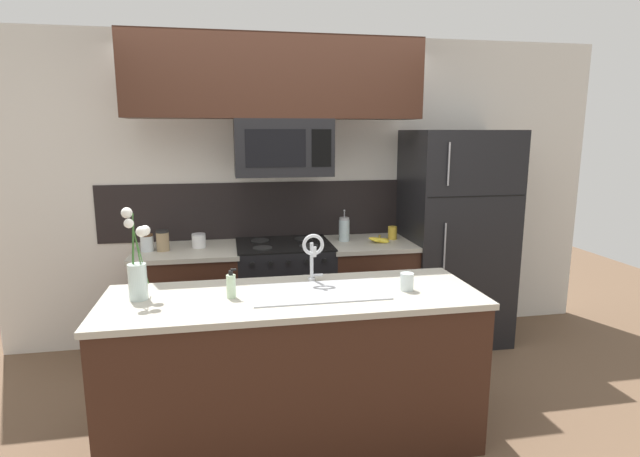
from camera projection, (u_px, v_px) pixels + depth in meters
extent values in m
plane|color=brown|center=(301.00, 406.00, 3.34)|extent=(10.00, 10.00, 0.00)
cube|color=silver|center=(312.00, 191.00, 4.39)|extent=(5.20, 0.10, 2.60)
cube|color=black|center=(279.00, 210.00, 4.31)|extent=(2.99, 0.01, 0.48)
cube|color=#381E14|center=(189.00, 306.00, 3.99)|extent=(0.78, 0.62, 0.88)
cube|color=#B2AD9E|center=(186.00, 251.00, 3.90)|extent=(0.81, 0.65, 0.03)
cube|color=#381E14|center=(368.00, 295.00, 4.26)|extent=(0.68, 0.62, 0.88)
cube|color=#B2AD9E|center=(369.00, 243.00, 4.17)|extent=(0.71, 0.65, 0.03)
cube|color=black|center=(285.00, 298.00, 4.13)|extent=(0.76, 0.62, 0.91)
cube|color=black|center=(284.00, 244.00, 4.04)|extent=(0.76, 0.62, 0.01)
cylinder|color=black|center=(262.00, 248.00, 3.87)|extent=(0.15, 0.15, 0.01)
cylinder|color=black|center=(309.00, 246.00, 3.94)|extent=(0.15, 0.15, 0.01)
cylinder|color=black|center=(260.00, 240.00, 4.13)|extent=(0.15, 0.15, 0.01)
cylinder|color=black|center=(303.00, 239.00, 4.20)|extent=(0.15, 0.15, 0.01)
cylinder|color=black|center=(252.00, 264.00, 3.69)|extent=(0.03, 0.02, 0.03)
cylinder|color=black|center=(271.00, 263.00, 3.71)|extent=(0.03, 0.02, 0.03)
cylinder|color=black|center=(289.00, 262.00, 3.74)|extent=(0.03, 0.02, 0.03)
cylinder|color=black|center=(307.00, 261.00, 3.76)|extent=(0.03, 0.02, 0.03)
cylinder|color=black|center=(325.00, 261.00, 3.79)|extent=(0.03, 0.02, 0.03)
cube|color=black|center=(283.00, 147.00, 3.87)|extent=(0.74, 0.40, 0.43)
cube|color=black|center=(276.00, 148.00, 3.66)|extent=(0.45, 0.00, 0.28)
cube|color=black|center=(322.00, 148.00, 3.72)|extent=(0.15, 0.00, 0.28)
cube|color=#381E14|center=(276.00, 78.00, 3.73)|extent=(2.21, 0.34, 0.60)
cube|color=black|center=(454.00, 237.00, 4.33)|extent=(0.86, 0.72, 1.83)
cube|color=black|center=(477.00, 196.00, 3.90)|extent=(0.82, 0.00, 0.01)
cylinder|color=#99999E|center=(449.00, 164.00, 3.79)|extent=(0.01, 0.01, 0.33)
cylinder|color=#99999E|center=(444.00, 266.00, 3.94)|extent=(0.01, 0.01, 0.69)
cylinder|color=silver|center=(147.00, 244.00, 3.82)|extent=(0.10, 0.10, 0.12)
cylinder|color=#4C331E|center=(147.00, 235.00, 3.81)|extent=(0.10, 0.10, 0.01)
cylinder|color=#997F5B|center=(163.00, 242.00, 3.83)|extent=(0.10, 0.10, 0.14)
cylinder|color=black|center=(162.00, 231.00, 3.81)|extent=(0.09, 0.09, 0.02)
cylinder|color=silver|center=(199.00, 241.00, 3.95)|extent=(0.11, 0.11, 0.10)
cylinder|color=#B2B2B7|center=(199.00, 234.00, 3.93)|extent=(0.11, 0.11, 0.01)
ellipsoid|color=yellow|center=(379.00, 240.00, 4.11)|extent=(0.17, 0.12, 0.05)
ellipsoid|color=yellow|center=(379.00, 240.00, 4.13)|extent=(0.18, 0.08, 0.06)
ellipsoid|color=yellow|center=(380.00, 240.00, 4.11)|extent=(0.18, 0.04, 0.06)
ellipsoid|color=yellow|center=(380.00, 240.00, 4.13)|extent=(0.18, 0.08, 0.06)
ellipsoid|color=yellow|center=(381.00, 240.00, 4.11)|extent=(0.17, 0.12, 0.05)
cylinder|color=brown|center=(380.00, 237.00, 4.12)|extent=(0.02, 0.02, 0.03)
cylinder|color=silver|center=(344.00, 230.00, 4.17)|extent=(0.09, 0.09, 0.18)
cylinder|color=#A3A3AA|center=(344.00, 219.00, 4.15)|extent=(0.08, 0.08, 0.02)
cylinder|color=#A3A3AA|center=(344.00, 214.00, 4.15)|extent=(0.01, 0.01, 0.05)
sphere|color=#A3A3AA|center=(344.00, 211.00, 4.14)|extent=(0.02, 0.02, 0.02)
cylinder|color=gold|center=(392.00, 233.00, 4.25)|extent=(0.08, 0.08, 0.11)
cube|color=#381E14|center=(294.00, 371.00, 2.91)|extent=(2.09, 0.71, 0.88)
cube|color=#B2AD9E|center=(294.00, 297.00, 2.82)|extent=(2.12, 0.74, 0.03)
cube|color=#ADAFB5|center=(319.00, 292.00, 2.84)|extent=(0.76, 0.39, 0.01)
cube|color=#ADAFB5|center=(288.00, 307.00, 2.83)|extent=(0.30, 0.30, 0.15)
cube|color=#ADAFB5|center=(348.00, 303.00, 2.89)|extent=(0.30, 0.30, 0.15)
cylinder|color=#B7BABF|center=(312.00, 279.00, 3.07)|extent=(0.04, 0.04, 0.02)
cylinder|color=#B7BABF|center=(312.00, 260.00, 3.04)|extent=(0.02, 0.02, 0.22)
torus|color=#B7BABF|center=(313.00, 245.00, 2.97)|extent=(0.13, 0.02, 0.13)
cylinder|color=#B7BABF|center=(315.00, 252.00, 2.92)|extent=(0.02, 0.02, 0.06)
cube|color=#B7BABF|center=(317.00, 275.00, 3.07)|extent=(0.07, 0.01, 0.01)
cylinder|color=beige|center=(231.00, 286.00, 2.74)|extent=(0.05, 0.05, 0.13)
cylinder|color=black|center=(231.00, 273.00, 2.73)|extent=(0.02, 0.02, 0.02)
cube|color=black|center=(233.00, 270.00, 2.73)|extent=(0.03, 0.01, 0.01)
cylinder|color=silver|center=(407.00, 282.00, 2.88)|extent=(0.08, 0.08, 0.10)
cylinder|color=silver|center=(138.00, 282.00, 2.71)|extent=(0.10, 0.10, 0.20)
cylinder|color=silver|center=(139.00, 293.00, 2.72)|extent=(0.09, 0.09, 0.06)
cylinder|color=#386B2D|center=(140.00, 261.00, 2.68)|extent=(0.05, 0.02, 0.32)
sphere|color=white|center=(141.00, 232.00, 2.65)|extent=(0.06, 0.06, 0.06)
cylinder|color=#386B2D|center=(142.00, 260.00, 2.73)|extent=(0.05, 0.08, 0.30)
sphere|color=white|center=(145.00, 230.00, 2.74)|extent=(0.06, 0.06, 0.06)
cylinder|color=#386B2D|center=(134.00, 257.00, 2.68)|extent=(0.03, 0.01, 0.36)
sphere|color=white|center=(129.00, 223.00, 2.64)|extent=(0.05, 0.05, 0.05)
cylinder|color=#386B2D|center=(133.00, 251.00, 2.68)|extent=(0.04, 0.02, 0.42)
sphere|color=white|center=(127.00, 213.00, 2.65)|extent=(0.06, 0.06, 0.06)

